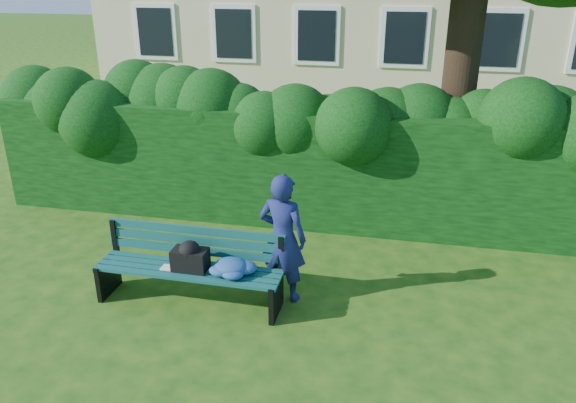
# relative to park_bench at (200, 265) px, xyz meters

# --- Properties ---
(ground) EXTENTS (80.00, 80.00, 0.00)m
(ground) POSITION_rel_park_bench_xyz_m (0.83, 0.49, -0.51)
(ground) COLOR #194811
(ground) RESTS_ON ground
(hedge) EXTENTS (10.00, 1.00, 1.80)m
(hedge) POSITION_rel_park_bench_xyz_m (0.83, 2.69, 0.39)
(hedge) COLOR black
(hedge) RESTS_ON ground
(park_bench) EXTENTS (2.24, 0.58, 0.89)m
(park_bench) POSITION_rel_park_bench_xyz_m (0.00, 0.00, 0.00)
(park_bench) COLOR #0F4B42
(park_bench) RESTS_ON ground
(man_reading) EXTENTS (0.65, 0.49, 1.61)m
(man_reading) POSITION_rel_park_bench_xyz_m (0.93, 0.32, 0.30)
(man_reading) COLOR navy
(man_reading) RESTS_ON ground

